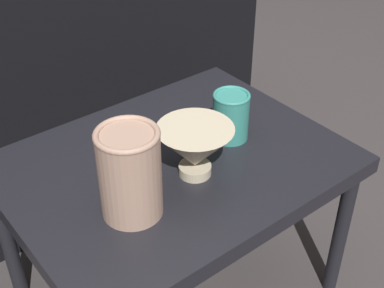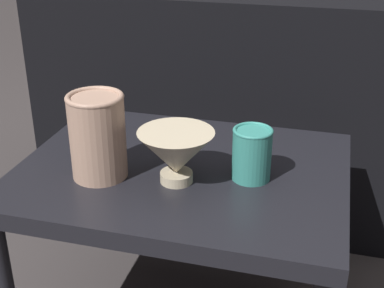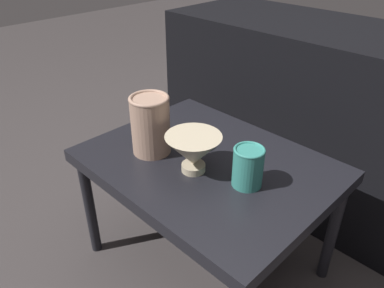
{
  "view_description": "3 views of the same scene",
  "coord_description": "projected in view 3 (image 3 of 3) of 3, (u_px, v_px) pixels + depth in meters",
  "views": [
    {
      "loc": [
        -0.55,
        -0.76,
        1.14
      ],
      "look_at": [
        -0.02,
        -0.09,
        0.53
      ],
      "focal_mm": 50.0,
      "sensor_mm": 36.0,
      "label": 1
    },
    {
      "loc": [
        0.3,
        -1.02,
        0.99
      ],
      "look_at": [
        0.03,
        -0.05,
        0.52
      ],
      "focal_mm": 50.0,
      "sensor_mm": 36.0,
      "label": 2
    },
    {
      "loc": [
        0.64,
        -0.7,
        1.06
      ],
      "look_at": [
        0.03,
        -0.09,
        0.54
      ],
      "focal_mm": 35.0,
      "sensor_mm": 36.0,
      "label": 3
    }
  ],
  "objects": [
    {
      "name": "vase_textured_left",
      "position": [
        151.0,
        124.0,
        1.13
      ],
      "size": [
        0.12,
        0.12,
        0.19
      ],
      "color": "tan",
      "rests_on": "table"
    },
    {
      "name": "table",
      "position": [
        207.0,
        172.0,
        1.16
      ],
      "size": [
        0.73,
        0.56,
        0.44
      ],
      "color": "black",
      "rests_on": "ground_plane"
    },
    {
      "name": "ground_plane",
      "position": [
        205.0,
        260.0,
        1.36
      ],
      "size": [
        8.0,
        8.0,
        0.0
      ],
      "primitive_type": "plane",
      "color": "#383333"
    },
    {
      "name": "vase_colorful_right",
      "position": [
        248.0,
        166.0,
        1.0
      ],
      "size": [
        0.08,
        0.08,
        0.12
      ],
      "color": "teal",
      "rests_on": "table"
    },
    {
      "name": "couch_backdrop",
      "position": [
        312.0,
        115.0,
        1.56
      ],
      "size": [
        1.24,
        0.5,
        0.73
      ],
      "color": "black",
      "rests_on": "ground_plane"
    },
    {
      "name": "bowl",
      "position": [
        193.0,
        151.0,
        1.05
      ],
      "size": [
        0.16,
        0.16,
        0.11
      ],
      "color": "#C1B293",
      "rests_on": "table"
    }
  ]
}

